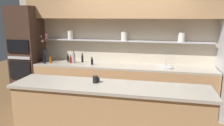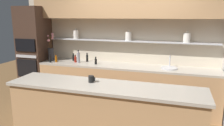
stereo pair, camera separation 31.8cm
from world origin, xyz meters
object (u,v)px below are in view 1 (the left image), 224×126
Objects in this scene: bottle_sauce_1 at (92,62)px; bottle_sauce_6 at (68,58)px; coffee_mug at (96,79)px; flower_vase at (45,53)px; bottle_sauce_0 at (71,60)px; bottle_sauce_4 at (44,60)px; oven_tower at (27,54)px; sink_fixture at (166,66)px; bottle_sauce_2 at (82,58)px; bottle_sauce_5 at (51,60)px; bottle_spirit_3 at (74,58)px.

bottle_sauce_1 is 0.65m from bottle_sauce_6.
coffee_mug is at bearing -70.79° from bottle_sauce_1.
flower_vase is 3.77× the size of bottle_sauce_0.
coffee_mug reaches higher than bottle_sauce_6.
bottle_sauce_1 is at bearing 6.64° from bottle_sauce_4.
oven_tower reaches higher than sink_fixture.
bottle_sauce_0 is 0.99× the size of bottle_sauce_6.
bottle_sauce_2 reaches higher than coffee_mug.
bottle_sauce_0 is 0.85× the size of bottle_sauce_2.
bottle_sauce_0 is 0.44m from bottle_sauce_5.
sink_fixture reaches higher than bottle_sauce_0.
bottle_spirit_3 reaches higher than bottle_sauce_6.
bottle_spirit_3 reaches higher than coffee_mug.
bottle_spirit_3 reaches higher than bottle_sauce_4.
bottle_sauce_4 is at bearing -64.96° from flower_vase.
oven_tower is 3.36× the size of flower_vase.
coffee_mug is (0.53, -1.52, 0.08)m from bottle_sauce_1.
bottle_spirit_3 reaches higher than bottle_sauce_5.
oven_tower is 6.64× the size of sink_fixture.
flower_vase reaches higher than bottle_sauce_1.
bottle_sauce_4 is at bearing 138.23° from coffee_mug.
bottle_spirit_3 is (-0.14, -0.16, 0.03)m from bottle_sauce_2.
bottle_sauce_2 is 1.03× the size of bottle_sauce_4.
flower_vase reaches higher than bottle_sauce_2.
bottle_sauce_1 is 0.43m from bottle_spirit_3.
bottle_sauce_0 is 1.05× the size of bottle_sauce_1.
oven_tower is 12.55× the size of bottle_sauce_6.
oven_tower is at bearing 179.30° from bottle_spirit_3.
flower_vase is at bearing 115.04° from bottle_sauce_4.
bottle_sauce_5 is (0.19, -0.11, -0.13)m from flower_vase.
bottle_sauce_2 is at bearing 23.18° from bottle_sauce_4.
flower_vase is 3.73× the size of bottle_sauce_6.
bottle_sauce_0 is at bearing 174.53° from bottle_sauce_1.
oven_tower is at bearing -172.24° from bottle_sauce_6.
flower_vase is 3.33× the size of bottle_sauce_4.
bottle_sauce_5 is at bearing -167.80° from bottle_spirit_3.
bottle_sauce_4 is at bearing -19.01° from oven_tower.
bottle_spirit_3 is at bearing -35.81° from bottle_sauce_6.
bottle_sauce_4 is (-1.04, -0.12, 0.02)m from bottle_sauce_1.
bottle_sauce_1 is (1.56, -0.06, -0.08)m from oven_tower.
bottle_sauce_2 is at bearing 145.05° from bottle_sauce_1.
bottle_sauce_5 is at bearing -10.84° from oven_tower.
oven_tower is 0.65m from bottle_sauce_5.
bottle_sauce_4 is (-0.53, -0.17, 0.01)m from bottle_sauce_0.
bottle_sauce_5 is 0.39m from bottle_sauce_6.
sink_fixture is at bearing -3.10° from bottle_sauce_6.
sink_fixture is at bearing 3.11° from bottle_sauce_5.
oven_tower reaches higher than bottle_sauce_1.
sink_fixture is 1.52m from bottle_sauce_1.
bottle_sauce_6 reaches higher than bottle_sauce_1.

